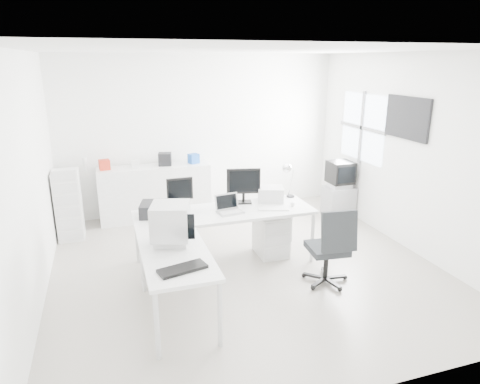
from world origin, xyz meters
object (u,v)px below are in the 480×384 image
object	(u,v)px
crt_tv	(340,175)
sideboard	(155,192)
drawer_pedestal	(271,234)
laser_printer	(271,194)
inkjet_printer	(160,209)
tv_cabinet	(338,201)
lcd_monitor_large	(244,186)
lcd_monitor_small	(180,194)
crt_monitor	(171,223)
main_desk	(225,237)
side_desk	(177,285)
office_chair	(327,245)
filing_cabinet	(69,205)
laptop	(230,205)

from	to	relation	value
crt_tv	sideboard	world-z (taller)	crt_tv
drawer_pedestal	laser_printer	bearing A→B (deg)	73.61
drawer_pedestal	sideboard	distance (m)	2.42
inkjet_printer	tv_cabinet	size ratio (longest dim) A/B	0.89
inkjet_printer	lcd_monitor_large	distance (m)	1.22
lcd_monitor_small	lcd_monitor_large	bearing A→B (deg)	-1.46
crt_monitor	tv_cabinet	distance (m)	3.91
sideboard	main_desk	bearing A→B (deg)	-71.35
main_desk	side_desk	size ratio (longest dim) A/B	1.71
sideboard	side_desk	bearing A→B (deg)	-93.03
office_chair	filing_cabinet	world-z (taller)	filing_cabinet
filing_cabinet	tv_cabinet	bearing A→B (deg)	-5.34
side_desk	lcd_monitor_large	xyz separation A→B (m)	(1.20, 1.35, 0.62)
laser_printer	crt_monitor	distance (m)	1.93
drawer_pedestal	inkjet_printer	distance (m)	1.64
laser_printer	main_desk	bearing A→B (deg)	-145.10
main_desk	laptop	distance (m)	0.50
crt_monitor	inkjet_printer	bearing A→B (deg)	106.24
inkjet_printer	filing_cabinet	world-z (taller)	filing_cabinet
office_chair	filing_cabinet	size ratio (longest dim) A/B	0.94
laser_printer	drawer_pedestal	bearing A→B (deg)	-87.84
laser_printer	filing_cabinet	world-z (taller)	filing_cabinet
main_desk	crt_tv	bearing A→B (deg)	25.12
laptop	sideboard	size ratio (longest dim) A/B	0.18
lcd_monitor_small	office_chair	xyz separation A→B (m)	(1.60, -1.18, -0.46)
lcd_monitor_small	laptop	xyz separation A→B (m)	(0.60, -0.35, -0.11)
crt_monitor	tv_cabinet	world-z (taller)	crt_monitor
drawer_pedestal	tv_cabinet	xyz separation A→B (m)	(1.73, 1.09, -0.03)
main_desk	tv_cabinet	distance (m)	2.69
inkjet_printer	laser_printer	world-z (taller)	laser_printer
drawer_pedestal	lcd_monitor_large	world-z (taller)	lcd_monitor_large
lcd_monitor_small	sideboard	distance (m)	1.85
lcd_monitor_small	tv_cabinet	distance (m)	3.19
lcd_monitor_small	side_desk	bearing A→B (deg)	-103.99
main_desk	tv_cabinet	size ratio (longest dim) A/B	4.44
laptop	main_desk	bearing A→B (deg)	107.74
lcd_monitor_small	drawer_pedestal	bearing A→B (deg)	-10.55
drawer_pedestal	inkjet_printer	bearing A→B (deg)	178.15
office_chair	filing_cabinet	xyz separation A→B (m)	(-3.11, 2.49, 0.03)
tv_cabinet	lcd_monitor_large	bearing A→B (deg)	-156.84
drawer_pedestal	lcd_monitor_large	size ratio (longest dim) A/B	1.22
crt_tv	filing_cabinet	world-z (taller)	filing_cabinet
laptop	office_chair	bearing A→B (deg)	-48.67
tv_cabinet	crt_monitor	bearing A→B (deg)	-148.77
inkjet_printer	crt_tv	bearing A→B (deg)	31.65
main_desk	office_chair	bearing A→B (deg)	-41.67
laptop	laser_printer	size ratio (longest dim) A/B	0.95
lcd_monitor_small	sideboard	xyz separation A→B (m)	(-0.13, 1.78, -0.50)
drawer_pedestal	lcd_monitor_small	bearing A→B (deg)	170.91
laptop	sideboard	world-z (taller)	laptop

